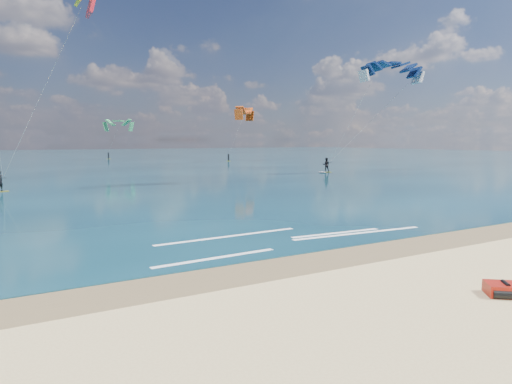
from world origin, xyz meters
TOP-DOWN VIEW (x-y plane):
  - ground at (0.00, 40.00)m, footprint 320.00×320.00m
  - wet_sand_strip at (0.00, 3.00)m, footprint 320.00×2.40m
  - sea at (0.00, 104.00)m, footprint 320.00×200.00m
  - kitesurfer_main at (-8.34, 30.01)m, footprint 10.25×7.15m
  - kitesurfer_far at (30.61, 34.64)m, footprint 12.58×8.17m
  - shoreline_foam at (0.95, 6.40)m, footprint 13.46×3.60m
  - distant_kites at (5.31, 71.13)m, footprint 69.29×38.55m

SIDE VIEW (x-z plane):
  - ground at x=0.00m, z-range 0.00..0.00m
  - wet_sand_strip at x=0.00m, z-range 0.00..0.01m
  - sea at x=0.00m, z-range 0.00..0.04m
  - shoreline_foam at x=0.95m, z-range 0.04..0.05m
  - distant_kites at x=5.31m, z-range -0.43..9.75m
  - kitesurfer_far at x=30.61m, z-range 0.22..15.48m
  - kitesurfer_main at x=-8.34m, z-range 0.23..18.07m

